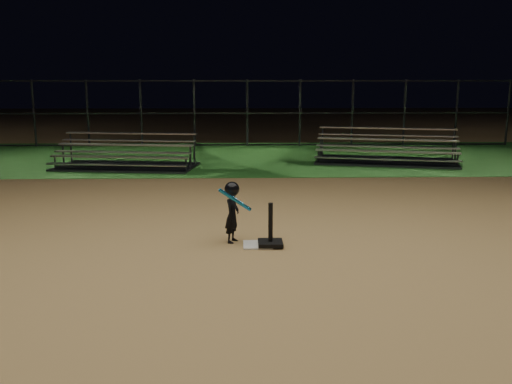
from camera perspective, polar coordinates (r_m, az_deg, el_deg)
name	(u,v)px	position (r m, az deg, el deg)	size (l,w,h in m)	color
ground	(258,246)	(8.80, 0.18, -5.46)	(80.00, 80.00, 0.00)	#A17D49
grass_strip	(249,157)	(18.59, -0.77, 3.60)	(60.00, 8.00, 0.01)	#1F551B
home_plate	(258,245)	(8.80, 0.18, -5.38)	(0.45, 0.45, 0.02)	beige
batting_tee	(270,238)	(8.72, 1.48, -4.66)	(0.38, 0.38, 0.67)	black
child_batter	(232,210)	(8.85, -2.42, -1.86)	(0.52, 0.48, 0.98)	black
bleacher_left	(126,161)	(16.70, -13.06, 3.07)	(4.19, 2.46, 0.97)	#B2B2B7
bleacher_right	(386,156)	(17.72, 13.05, 3.59)	(4.58, 3.00, 1.03)	silver
backstop_fence	(247,113)	(21.45, -0.89, 8.00)	(20.08, 0.08, 2.50)	#38383D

